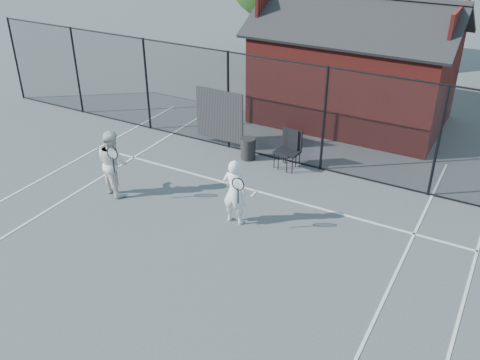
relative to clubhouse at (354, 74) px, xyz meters
The scene contains 9 objects.
ground 9.16m from the clubhouse, 93.18° to the right, with size 80.00×80.00×0.00m, color #484C53.
court_lines 10.46m from the clubhouse, 92.77° to the right, with size 11.02×18.00×0.01m.
fence 4.09m from the clubhouse, 101.37° to the right, with size 22.04×3.00×3.00m.
clubhouse is the anchor object (origin of this frame).
player_front 7.59m from the clubhouse, 92.17° to the right, with size 0.74×0.54×1.64m.
player_back 8.68m from the clubhouse, 115.33° to the right, with size 1.03×0.90×1.74m.
chair_left 4.54m from the clubhouse, 95.43° to the right, with size 0.53×0.55×1.10m, color black.
chair_right 4.53m from the clubhouse, 93.91° to the right, with size 0.53×0.55×1.10m, color black.
waste_bin 4.86m from the clubhouse, 110.15° to the right, with size 0.44×0.44×0.64m, color #252525.
Camera 1 is at (5.52, -7.89, 7.06)m, focal length 40.00 mm.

